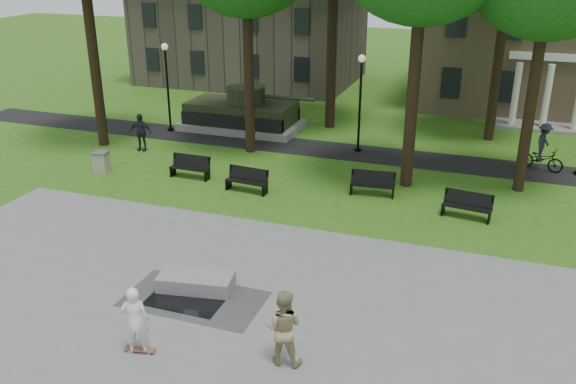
# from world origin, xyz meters

# --- Properties ---
(ground) EXTENTS (120.00, 120.00, 0.00)m
(ground) POSITION_xyz_m (0.00, 0.00, 0.00)
(ground) COLOR #2A5D15
(ground) RESTS_ON ground
(plaza) EXTENTS (22.00, 16.00, 0.02)m
(plaza) POSITION_xyz_m (0.00, -5.00, 0.01)
(plaza) COLOR gray
(plaza) RESTS_ON ground
(footpath) EXTENTS (44.00, 2.60, 0.01)m
(footpath) POSITION_xyz_m (0.00, 12.00, 0.01)
(footpath) COLOR black
(footpath) RESTS_ON ground
(building_right) EXTENTS (17.00, 12.00, 8.60)m
(building_right) POSITION_xyz_m (10.00, 26.00, 4.34)
(building_right) COLOR #9E8460
(building_right) RESTS_ON ground
(building_left) EXTENTS (15.00, 10.00, 7.20)m
(building_left) POSITION_xyz_m (-11.00, 26.50, 3.60)
(building_left) COLOR #4C443D
(building_left) RESTS_ON ground
(lamp_left) EXTENTS (0.36, 0.36, 4.73)m
(lamp_left) POSITION_xyz_m (-10.00, 12.30, 2.79)
(lamp_left) COLOR black
(lamp_left) RESTS_ON ground
(lamp_mid) EXTENTS (0.36, 0.36, 4.73)m
(lamp_mid) POSITION_xyz_m (0.50, 12.30, 2.79)
(lamp_mid) COLOR black
(lamp_mid) RESTS_ON ground
(tank_monument) EXTENTS (7.45, 3.40, 2.40)m
(tank_monument) POSITION_xyz_m (-6.46, 14.00, 0.86)
(tank_monument) COLOR gray
(tank_monument) RESTS_ON ground
(puddle) EXTENTS (2.20, 1.20, 0.00)m
(puddle) POSITION_xyz_m (-0.96, -2.79, 0.02)
(puddle) COLOR black
(puddle) RESTS_ON plaza
(concrete_block) EXTENTS (2.34, 1.36, 0.45)m
(concrete_block) POSITION_xyz_m (-0.98, -2.04, 0.24)
(concrete_block) COLOR gray
(concrete_block) RESTS_ON plaza
(skateboard) EXTENTS (0.80, 0.33, 0.07)m
(skateboard) POSITION_xyz_m (-0.90, -5.24, 0.06)
(skateboard) COLOR brown
(skateboard) RESTS_ON plaza
(skateboarder) EXTENTS (0.80, 0.69, 1.85)m
(skateboarder) POSITION_xyz_m (-0.94, -5.25, 0.94)
(skateboarder) COLOR white
(skateboarder) RESTS_ON plaza
(friend_watching) EXTENTS (1.04, 0.85, 1.98)m
(friend_watching) POSITION_xyz_m (2.63, -4.39, 1.01)
(friend_watching) COLOR tan
(friend_watching) RESTS_ON plaza
(pedestrian_walker) EXTENTS (1.15, 0.63, 1.87)m
(pedestrian_walker) POSITION_xyz_m (-9.64, 8.83, 0.93)
(pedestrian_walker) COLOR black
(pedestrian_walker) RESTS_ON ground
(cyclist) EXTENTS (2.09, 1.30, 2.18)m
(cyclist) POSITION_xyz_m (8.92, 12.43, 0.89)
(cyclist) COLOR black
(cyclist) RESTS_ON ground
(park_bench_0) EXTENTS (1.80, 0.54, 1.00)m
(park_bench_0) POSITION_xyz_m (-5.55, 6.27, 0.52)
(park_bench_0) COLOR black
(park_bench_0) RESTS_ON ground
(park_bench_1) EXTENTS (1.83, 0.67, 1.00)m
(park_bench_1) POSITION_xyz_m (-2.58, 5.61, 0.52)
(park_bench_1) COLOR black
(park_bench_1) RESTS_ON ground
(park_bench_2) EXTENTS (1.84, 0.71, 1.00)m
(park_bench_2) POSITION_xyz_m (2.39, 6.95, 0.52)
(park_bench_2) COLOR black
(park_bench_2) RESTS_ON ground
(park_bench_3) EXTENTS (1.84, 0.76, 1.00)m
(park_bench_3) POSITION_xyz_m (6.17, 5.92, 0.52)
(park_bench_3) COLOR black
(park_bench_3) RESTS_ON ground
(trash_bin) EXTENTS (0.77, 0.77, 0.96)m
(trash_bin) POSITION_xyz_m (-9.63, 5.52, 0.49)
(trash_bin) COLOR #9E9282
(trash_bin) RESTS_ON ground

